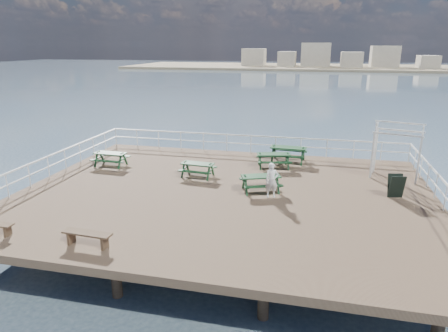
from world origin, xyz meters
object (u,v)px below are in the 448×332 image
(flat_bench_far, at_px, (87,236))
(trellis_arbor, at_px, (396,153))
(picnic_table_d, at_px, (198,167))
(person, at_px, (272,180))
(picnic_table_a, at_px, (110,156))
(picnic_table_c, at_px, (274,157))
(picnic_table_b, at_px, (288,151))
(picnic_table_e, at_px, (261,180))

(flat_bench_far, height_order, trellis_arbor, trellis_arbor)
(picnic_table_d, xyz_separation_m, person, (3.87, -1.94, 0.25))
(picnic_table_a, bearing_deg, person, -14.43)
(picnic_table_c, bearing_deg, picnic_table_a, 178.37)
(picnic_table_b, bearing_deg, trellis_arbor, -12.68)
(picnic_table_c, distance_m, picnic_table_d, 4.22)
(picnic_table_d, relative_size, trellis_arbor, 0.63)
(picnic_table_a, xyz_separation_m, picnic_table_e, (8.40, -2.02, 0.00))
(picnic_table_b, distance_m, flat_bench_far, 12.58)
(trellis_arbor, bearing_deg, person, -129.61)
(picnic_table_b, bearing_deg, picnic_table_d, -134.08)
(flat_bench_far, bearing_deg, picnic_table_b, 66.86)
(flat_bench_far, bearing_deg, person, 50.14)
(person, bearing_deg, picnic_table_e, 112.99)
(picnic_table_d, height_order, person, person)
(picnic_table_d, distance_m, flat_bench_far, 7.75)
(picnic_table_c, relative_size, flat_bench_far, 1.20)
(picnic_table_b, relative_size, picnic_table_d, 1.19)
(picnic_table_d, height_order, picnic_table_e, picnic_table_e)
(picnic_table_c, relative_size, picnic_table_e, 0.97)
(picnic_table_c, distance_m, person, 4.36)
(picnic_table_a, relative_size, flat_bench_far, 1.03)
(picnic_table_a, xyz_separation_m, trellis_arbor, (14.49, 1.35, 0.70))
(picnic_table_e, relative_size, person, 1.38)
(picnic_table_a, bearing_deg, picnic_table_e, -11.60)
(picnic_table_d, distance_m, trellis_arbor, 9.65)
(picnic_table_e, bearing_deg, picnic_table_b, 59.17)
(picnic_table_b, height_order, trellis_arbor, trellis_arbor)
(picnic_table_e, relative_size, trellis_arbor, 0.76)
(picnic_table_a, distance_m, picnic_table_d, 5.13)
(picnic_table_c, bearing_deg, picnic_table_b, 49.22)
(person, bearing_deg, flat_bench_far, -152.19)
(picnic_table_b, height_order, picnic_table_c, picnic_table_b)
(picnic_table_a, relative_size, picnic_table_e, 0.83)
(picnic_table_d, relative_size, picnic_table_e, 0.83)
(picnic_table_d, distance_m, person, 4.33)
(picnic_table_e, bearing_deg, person, -69.26)
(picnic_table_e, relative_size, flat_bench_far, 1.24)
(picnic_table_e, distance_m, flat_bench_far, 7.87)
(picnic_table_a, bearing_deg, picnic_table_b, 19.80)
(picnic_table_a, height_order, picnic_table_b, picnic_table_b)
(picnic_table_c, bearing_deg, trellis_arbor, -16.42)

